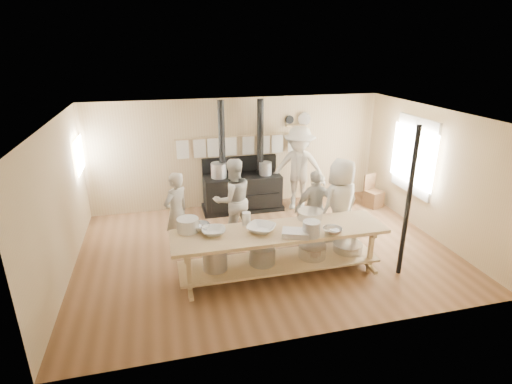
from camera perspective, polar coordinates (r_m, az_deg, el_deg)
The scene contains 24 objects.
ground at distance 7.83m, azimuth 1.33°, elevation -8.25°, with size 7.00×7.00×0.00m, color brown.
room_shell at distance 7.20m, azimuth 1.43°, elevation 3.16°, with size 7.00×7.00×7.00m.
window_right at distance 9.24m, azimuth 21.70°, elevation 4.83°, with size 0.09×1.50×1.65m.
left_opening at distance 9.04m, azimuth -23.92°, elevation 4.85°, with size 0.00×0.90×0.90m.
stove at distance 9.50m, azimuth -2.03°, elevation 0.51°, with size 1.90×0.75×2.60m.
towel_rail at distance 9.47m, azimuth -2.43°, elevation 6.96°, with size 3.00×0.04×0.47m.
back_wall_shelf at distance 9.79m, azimuth 6.04°, elevation 10.02°, with size 0.63×0.14×0.32m.
prep_table at distance 6.83m, azimuth 3.29°, elevation -7.95°, with size 3.60×0.90×0.85m.
support_post at distance 6.99m, azimuth 20.90°, elevation -1.58°, with size 0.08×0.08×2.60m, color black.
cook_far_left at distance 7.63m, azimuth -11.29°, elevation -2.89°, with size 0.57×0.38×1.58m, color beige.
cook_left at distance 7.95m, azimuth -3.31°, elevation -1.11°, with size 0.82×0.64×1.69m, color beige.
cook_center at distance 7.74m, azimuth 11.95°, elevation -1.74°, with size 0.88×0.57×1.79m, color beige.
cook_right at distance 7.91m, azimuth 8.44°, elevation -2.18°, with size 0.87×0.36×1.49m, color beige.
cook_by_window at distance 9.43m, azimuth 6.10°, elevation 3.34°, with size 1.30×0.75×2.01m, color beige.
chair at distance 10.17m, azimuth 16.39°, elevation -0.70°, with size 0.47×0.47×0.79m.
bowl_white_a at distance 6.55m, azimuth -6.07°, elevation -5.60°, with size 0.39×0.39×0.10m, color white.
bowl_steel_a at distance 6.72m, azimuth -7.97°, elevation -4.97°, with size 0.33×0.33×0.10m, color silver.
bowl_white_b at distance 6.59m, azimuth 0.76°, elevation -5.22°, with size 0.46×0.46×0.11m, color white.
bowl_steel_b at distance 6.65m, azimuth 10.86°, elevation -5.47°, with size 0.32×0.32×0.10m, color silver.
roasting_pan at distance 6.48m, azimuth 5.68°, elevation -5.90°, with size 0.43×0.29×0.10m, color #B2B2B7.
mixing_bowl_large at distance 7.13m, azimuth 7.70°, elevation -3.21°, with size 0.45×0.45×0.14m, color silver.
bucket_galv at distance 6.47m, azimuth 7.91°, elevation -5.23°, with size 0.28×0.28×0.26m, color gray.
deep_bowl_enamel at distance 6.68m, azimuth -9.70°, elevation -4.65°, with size 0.36×0.36×0.23m, color white.
pitcher at distance 6.80m, azimuth -1.37°, elevation -3.85°, with size 0.15×0.15×0.23m, color white.
Camera 1 is at (-1.83, -6.62, 3.77)m, focal length 28.00 mm.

